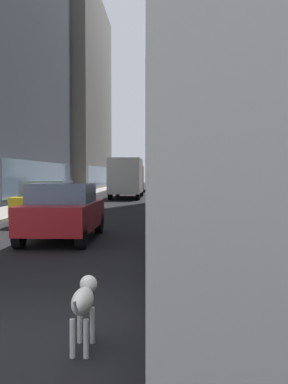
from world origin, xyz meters
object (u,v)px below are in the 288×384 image
(transit_bus, at_px, (227,179))
(dalmatian_dog, at_px, (84,301))
(car_silver_sedan, at_px, (135,185))
(car_yellow_taxi, at_px, (48,201))
(box_truck, at_px, (127,177))
(car_red_coupe, at_px, (63,211))

(transit_bus, height_order, dalmatian_dog, transit_bus)
(car_silver_sedan, bearing_deg, car_yellow_taxi, -93.22)
(car_silver_sedan, bearing_deg, box_truck, -90.00)
(transit_bus, bearing_deg, car_yellow_taxi, 121.67)
(car_silver_sedan, relative_size, box_truck, 0.56)
(car_yellow_taxi, bearing_deg, dalmatian_dog, -74.24)
(car_red_coupe, bearing_deg, box_truck, 90.00)
(transit_bus, xyz_separation_m, dalmatian_dog, (-2.02, -3.60, -1.26))
(transit_bus, xyz_separation_m, car_silver_sedan, (-4.00, 37.52, -0.95))
(car_yellow_taxi, height_order, dalmatian_dog, car_yellow_taxi)
(car_red_coupe, distance_m, car_silver_sedan, 33.08)
(car_red_coupe, relative_size, dalmatian_dog, 4.23)
(box_truck, xyz_separation_m, dalmatian_dog, (1.98, -30.93, -1.15))
(car_red_coupe, relative_size, car_yellow_taxi, 0.96)
(transit_bus, xyz_separation_m, car_red_coupe, (-4.00, 4.43, -0.96))
(car_silver_sedan, bearing_deg, car_red_coupe, -90.00)
(transit_bus, distance_m, box_truck, 27.62)
(transit_bus, relative_size, car_silver_sedan, 2.73)
(transit_bus, distance_m, dalmatian_dog, 4.32)
(box_truck, bearing_deg, transit_bus, -81.67)
(car_red_coupe, xyz_separation_m, box_truck, (0.00, 22.89, 0.85))
(transit_bus, relative_size, box_truck, 1.54)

